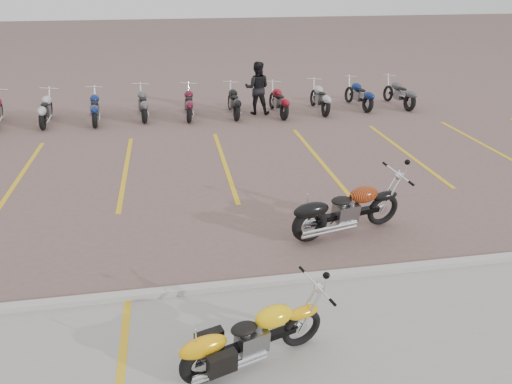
% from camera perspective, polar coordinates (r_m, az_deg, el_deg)
% --- Properties ---
extents(ground, '(100.00, 100.00, 0.00)m').
position_cam_1_polar(ground, '(10.39, -1.03, -4.43)').
color(ground, brown).
rests_on(ground, ground).
extents(curb, '(60.00, 0.18, 0.12)m').
position_cam_1_polar(curb, '(8.68, 1.08, -10.29)').
color(curb, '#ADAAA3').
rests_on(curb, ground).
extents(parking_stripes, '(38.00, 5.50, 0.01)m').
position_cam_1_polar(parking_stripes, '(14.01, -3.61, 3.30)').
color(parking_stripes, gold).
rests_on(parking_stripes, ground).
extents(yellow_cruiser, '(2.07, 0.77, 0.88)m').
position_cam_1_polar(yellow_cruiser, '(6.97, -0.72, -16.39)').
color(yellow_cruiser, black).
rests_on(yellow_cruiser, ground).
extents(flame_cruiser, '(2.44, 0.69, 1.02)m').
position_cam_1_polar(flame_cruiser, '(10.22, 9.99, -2.16)').
color(flame_cruiser, black).
rests_on(flame_cruiser, ground).
extents(person_b, '(1.08, 0.93, 1.93)m').
position_cam_1_polar(person_b, '(18.81, 0.14, 11.80)').
color(person_b, black).
rests_on(person_b, ground).
extents(bg_bike_row, '(17.20, 2.02, 1.10)m').
position_cam_1_polar(bg_bike_row, '(18.64, -7.84, 10.16)').
color(bg_bike_row, black).
rests_on(bg_bike_row, ground).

